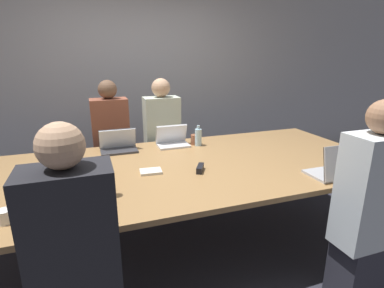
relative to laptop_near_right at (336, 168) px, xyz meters
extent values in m
plane|color=#2D2D38|center=(-1.09, 0.65, -0.84)|extent=(24.00, 24.00, 0.00)
cube|color=#ADADB2|center=(-1.09, 2.56, 0.56)|extent=(12.00, 0.06, 2.80)
cube|color=#9E7547|center=(-1.09, 0.65, -0.10)|extent=(3.69, 1.59, 0.04)
cylinder|color=#4C4C51|center=(0.58, 0.04, -0.48)|extent=(0.08, 0.08, 0.72)
cylinder|color=#4C4C51|center=(0.58, 1.27, -0.48)|extent=(0.08, 0.08, 0.72)
cube|color=#B7B7BC|center=(0.00, 0.05, -0.07)|extent=(0.34, 0.26, 0.02)
cube|color=#B7B7BC|center=(0.00, -0.06, 0.07)|extent=(0.35, 0.06, 0.26)
cube|color=black|center=(0.00, -0.05, 0.07)|extent=(0.34, 0.06, 0.25)
cube|color=#2D2D38|center=(-0.08, -0.38, -0.62)|extent=(0.32, 0.24, 0.45)
cube|color=silver|center=(-0.08, -0.38, -0.01)|extent=(0.40, 0.24, 0.76)
cube|color=silver|center=(-0.95, 1.20, -0.07)|extent=(0.32, 0.20, 0.02)
cube|color=silver|center=(-0.95, 1.28, 0.04)|extent=(0.33, 0.08, 0.20)
cube|color=silver|center=(-0.95, 1.27, 0.04)|extent=(0.32, 0.08, 0.19)
cube|color=#2D2D38|center=(-0.96, 1.67, -0.62)|extent=(0.32, 0.24, 0.45)
cube|color=beige|center=(-0.96, 1.67, -0.01)|extent=(0.40, 0.24, 0.76)
sphere|color=tan|center=(-0.96, 1.67, 0.48)|extent=(0.21, 0.21, 0.21)
cylinder|color=brown|center=(-0.71, 1.20, -0.03)|extent=(0.10, 0.10, 0.10)
cylinder|color=#ADD1E0|center=(-0.70, 1.15, 0.01)|extent=(0.07, 0.07, 0.18)
cylinder|color=#ADD1E0|center=(-0.70, 1.15, 0.12)|extent=(0.03, 0.03, 0.04)
cube|color=#B7B7BC|center=(-1.96, 0.15, -0.07)|extent=(0.36, 0.24, 0.02)
cube|color=#B7B7BC|center=(-1.96, 0.04, 0.06)|extent=(0.37, 0.06, 0.24)
cube|color=#0F1933|center=(-1.96, 0.06, 0.06)|extent=(0.36, 0.05, 0.24)
cube|color=#232328|center=(-1.88, -0.35, -0.01)|extent=(0.40, 0.24, 0.76)
sphere|color=tan|center=(-1.88, -0.35, 0.47)|extent=(0.20, 0.20, 0.20)
cylinder|color=white|center=(-2.25, 0.11, -0.04)|extent=(0.09, 0.09, 0.08)
cylinder|color=black|center=(-1.68, 0.26, 0.02)|extent=(0.07, 0.07, 0.20)
cylinder|color=black|center=(-1.68, 0.26, 0.15)|extent=(0.03, 0.03, 0.04)
cube|color=#333338|center=(-1.50, 1.20, -0.07)|extent=(0.35, 0.20, 0.02)
cube|color=#333338|center=(-1.50, 1.28, 0.04)|extent=(0.36, 0.07, 0.20)
cube|color=silver|center=(-1.50, 1.27, 0.04)|extent=(0.35, 0.07, 0.19)
cube|color=#2D2D38|center=(-1.53, 1.74, -0.62)|extent=(0.32, 0.24, 0.45)
cube|color=brown|center=(-1.53, 1.74, -0.01)|extent=(0.40, 0.24, 0.76)
sphere|color=brown|center=(-1.53, 1.74, 0.47)|extent=(0.20, 0.20, 0.20)
cube|color=black|center=(-0.94, 0.47, -0.05)|extent=(0.11, 0.15, 0.05)
cube|color=silver|center=(-1.32, 0.58, -0.07)|extent=(0.18, 0.14, 0.02)
camera|label=1|loc=(-1.76, -1.65, 0.84)|focal=28.00mm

